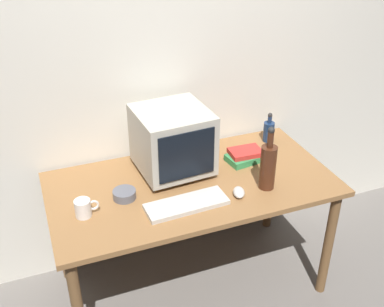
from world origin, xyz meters
name	(u,v)px	position (x,y,z in m)	size (l,w,h in m)	color
ground_plane	(192,282)	(0.00, 0.00, 0.00)	(6.00, 6.00, 0.00)	slate
back_wall	(163,68)	(0.00, 0.46, 1.25)	(4.00, 0.08, 2.50)	silver
desk	(192,195)	(0.00, 0.00, 0.67)	(1.55, 0.79, 0.76)	olive
crt_monitor	(173,141)	(-0.06, 0.15, 0.95)	(0.40, 0.41, 0.37)	#B2AD9E
keyboard	(187,204)	(-0.10, -0.19, 0.77)	(0.42, 0.15, 0.02)	beige
computer_mouse	(239,192)	(0.18, -0.20, 0.77)	(0.06, 0.10, 0.04)	beige
bottle_tall	(268,165)	(0.35, -0.19, 0.89)	(0.08, 0.08, 0.36)	#472314
bottle_short	(269,131)	(0.62, 0.26, 0.83)	(0.07, 0.07, 0.19)	navy
book_stack	(245,156)	(0.37, 0.10, 0.79)	(0.22, 0.16, 0.07)	#33894C
mug	(84,208)	(-0.60, -0.09, 0.80)	(0.12, 0.08, 0.09)	white
cd_spindle	(124,194)	(-0.38, -0.01, 0.78)	(0.12, 0.12, 0.04)	#595B66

